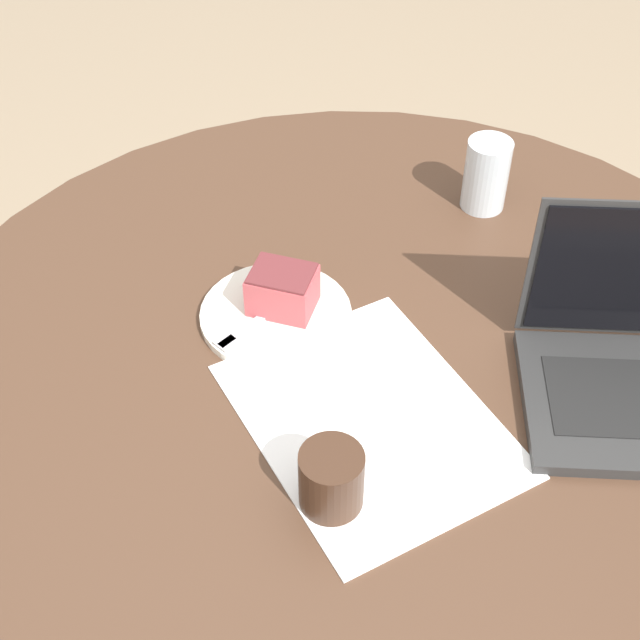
{
  "coord_description": "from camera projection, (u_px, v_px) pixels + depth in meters",
  "views": [
    {
      "loc": [
        -0.83,
        0.12,
        1.66
      ],
      "look_at": [
        0.05,
        0.06,
        0.81
      ],
      "focal_mm": 50.0,
      "sensor_mm": 36.0,
      "label": 1
    }
  ],
  "objects": [
    {
      "name": "ground_plane",
      "position": [
        352.0,
        628.0,
        1.76
      ],
      "size": [
        12.0,
        12.0,
        0.0
      ],
      "primitive_type": "plane",
      "color": "gray"
    },
    {
      "name": "dining_table",
      "position": [
        363.0,
        427.0,
        1.32
      ],
      "size": [
        1.32,
        1.32,
        0.77
      ],
      "color": "#4C3323",
      "rests_on": "ground_plane"
    },
    {
      "name": "paper_document",
      "position": [
        369.0,
        420.0,
        1.15
      ],
      "size": [
        0.46,
        0.42,
        0.0
      ],
      "rotation": [
        0.0,
        0.0,
        0.44
      ],
      "color": "white",
      "rests_on": "dining_table"
    },
    {
      "name": "plate",
      "position": [
        276.0,
        315.0,
        1.29
      ],
      "size": [
        0.22,
        0.22,
        0.01
      ],
      "color": "silver",
      "rests_on": "dining_table"
    },
    {
      "name": "cake_slice",
      "position": [
        283.0,
        290.0,
        1.27
      ],
      "size": [
        0.1,
        0.11,
        0.07
      ],
      "rotation": [
        0.0,
        0.0,
        4.35
      ],
      "color": "#B74C51",
      "rests_on": "plate"
    },
    {
      "name": "fork",
      "position": [
        254.0,
        323.0,
        1.26
      ],
      "size": [
        0.13,
        0.14,
        0.0
      ],
      "rotation": [
        0.0,
        0.0,
        8.6
      ],
      "color": "silver",
      "rests_on": "plate"
    },
    {
      "name": "coffee_glass",
      "position": [
        331.0,
        480.0,
        1.03
      ],
      "size": [
        0.08,
        0.08,
        0.09
      ],
      "color": "#3D2619",
      "rests_on": "dining_table"
    },
    {
      "name": "water_glass",
      "position": [
        486.0,
        175.0,
        1.44
      ],
      "size": [
        0.07,
        0.07,
        0.12
      ],
      "color": "silver",
      "rests_on": "dining_table"
    }
  ]
}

